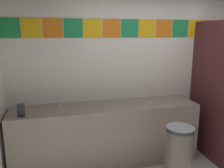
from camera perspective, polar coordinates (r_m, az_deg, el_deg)
The scene contains 6 objects.
wall_back at distance 3.88m, azimuth 9.92°, elevation 3.68°, with size 4.49×0.09×2.67m.
vanity_counter at distance 3.56m, azimuth -1.37°, elevation -11.90°, with size 2.68×0.59×0.88m.
faucet_left at distance 3.40m, azimuth -12.87°, elevation -4.67°, with size 0.04×0.10×0.14m.
faucet_right at distance 3.67m, azimuth 8.56°, elevation -3.22°, with size 0.04×0.10×0.14m.
soap_dispenser at distance 3.17m, azimuth -21.18°, elevation -5.99°, with size 0.09×0.09×0.16m.
trash_bin at distance 3.21m, azimuth 15.79°, elevation -16.51°, with size 0.35×0.35×0.78m.
Camera 1 is at (-1.56, -1.86, 1.93)m, focal length 37.77 mm.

